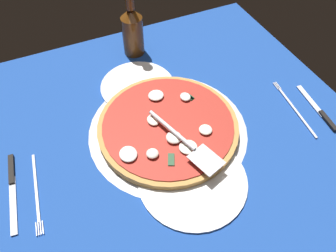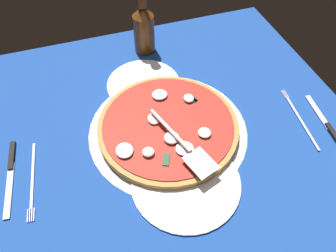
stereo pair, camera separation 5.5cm
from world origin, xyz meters
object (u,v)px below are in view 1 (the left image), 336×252
object	(u,v)px
pizza_server	(186,142)
place_setting_far	(307,111)
dinner_plate_left	(138,86)
place_setting_near	(24,189)
beer_bottle	(132,29)
dinner_plate_right	(193,180)
pizza	(168,126)

from	to	relation	value
pizza_server	place_setting_far	xyz separation A→B (cm)	(1.30, 36.44, -4.27)
dinner_plate_left	place_setting_near	size ratio (longest dim) A/B	0.94
dinner_plate_left	beer_bottle	xyz separation A→B (cm)	(-15.54, 4.91, 8.35)
pizza_server	dinner_plate_right	bearing A→B (deg)	-32.05
dinner_plate_left	pizza	size ratio (longest dim) A/B	0.59
beer_bottle	pizza	bearing A→B (deg)	-5.94
dinner_plate_left	pizza_server	distance (cm)	27.06
place_setting_near	place_setting_far	xyz separation A→B (cm)	(7.25, 74.13, -0.01)
place_setting_far	pizza_server	bearing A→B (deg)	94.86
dinner_plate_right	place_setting_far	world-z (taller)	place_setting_far
dinner_plate_right	beer_bottle	size ratio (longest dim) A/B	1.05
pizza_server	place_setting_near	distance (cm)	38.39
place_setting_near	place_setting_far	bearing A→B (deg)	90.12
dinner_plate_left	place_setting_far	bearing A→B (deg)	54.20
pizza	place_setting_near	world-z (taller)	pizza
dinner_plate_left	pizza_server	xyz separation A→B (cm)	(26.65, 2.31, 4.11)
pizza_server	place_setting_near	xyz separation A→B (cm)	(-5.95, -37.69, -4.25)
place_setting_near	beer_bottle	world-z (taller)	beer_bottle
dinner_plate_left	place_setting_near	xyz separation A→B (cm)	(20.70, -35.38, -0.14)
pizza	beer_bottle	size ratio (longest dim) A/B	1.51
dinner_plate_right	pizza_server	world-z (taller)	pizza_server
pizza_server	dinner_plate_left	bearing A→B (deg)	166.82
pizza_server	beer_bottle	world-z (taller)	beer_bottle
pizza_server	place_setting_far	distance (cm)	36.71
beer_bottle	place_setting_near	bearing A→B (deg)	-48.03
pizza	pizza_server	size ratio (longest dim) A/B	1.58
pizza_server	place_setting_near	size ratio (longest dim) A/B	1.00
pizza	beer_bottle	distance (cm)	34.83
place_setting_near	beer_bottle	size ratio (longest dim) A/B	0.95
dinner_plate_right	beer_bottle	world-z (taller)	beer_bottle
dinner_plate_left	place_setting_far	distance (cm)	47.78
place_setting_near	beer_bottle	bearing A→B (deg)	137.67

